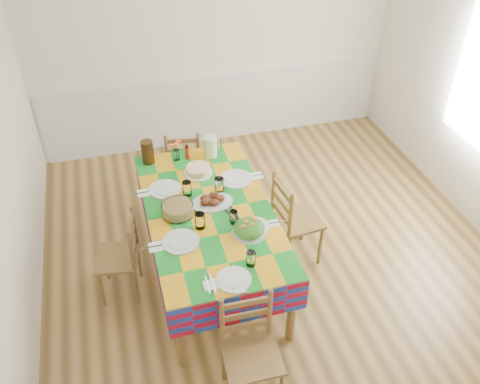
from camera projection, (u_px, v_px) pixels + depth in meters
name	position (u px, v px, depth m)	size (l,w,h in m)	color
room	(285.00, 151.00, 4.22)	(4.58, 5.08, 2.78)	brown
wainscot	(217.00, 106.00, 6.64)	(4.41, 0.06, 0.92)	silver
dining_table	(210.00, 217.00, 4.54)	(1.10, 2.04, 0.79)	brown
setting_near_head	(239.00, 272.00, 3.86)	(0.44, 0.30, 0.13)	silver
setting_left_near	(187.00, 234.00, 4.19)	(0.56, 0.33, 0.15)	silver
setting_left_far	(172.00, 189.00, 4.68)	(0.55, 0.32, 0.14)	silver
setting_right_near	(248.00, 223.00, 4.31)	(0.47, 0.27, 0.12)	silver
setting_right_far	(231.00, 181.00, 4.77)	(0.59, 0.34, 0.15)	silver
meat_platter	(212.00, 201.00, 4.54)	(0.38, 0.27, 0.07)	silver
salad_platter	(249.00, 228.00, 4.22)	(0.29, 0.29, 0.12)	silver
pasta_bowl	(177.00, 209.00, 4.41)	(0.28, 0.28, 0.10)	white
cake	(198.00, 170.00, 4.90)	(0.28, 0.28, 0.08)	silver
serving_utensils	(231.00, 212.00, 4.46)	(0.13, 0.30, 0.01)	black
flower_vase	(176.00, 152.00, 5.06)	(0.14, 0.11, 0.22)	white
hot_sauce	(187.00, 152.00, 5.08)	(0.04, 0.04, 0.16)	red
green_pitcher	(211.00, 146.00, 5.10)	(0.13, 0.13, 0.22)	#B0D898
tea_pitcher	(148.00, 152.00, 5.00)	(0.12, 0.12, 0.24)	black
name_card	(241.00, 292.00, 3.73)	(0.09, 0.03, 0.02)	silver
chair_near	(250.00, 352.00, 3.72)	(0.43, 0.41, 0.94)	brown
chair_far	(184.00, 163.00, 5.68)	(0.45, 0.43, 0.89)	brown
chair_left	(122.00, 257.00, 4.53)	(0.43, 0.45, 0.88)	brown
chair_right	(293.00, 220.00, 4.85)	(0.45, 0.47, 0.97)	brown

